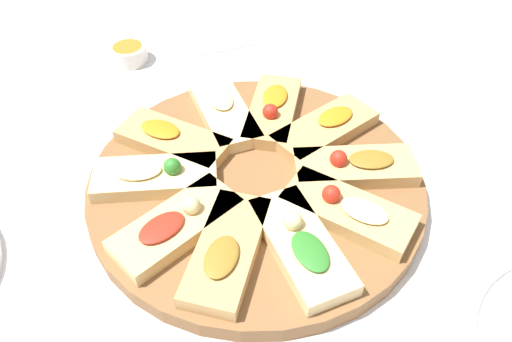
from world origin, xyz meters
TOP-DOWN VIEW (x-y plane):
  - ground_plane at (0.00, 0.00)m, footprint 3.00×3.00m
  - serving_board at (0.00, 0.00)m, footprint 0.41×0.41m
  - focaccia_slice_0 at (-0.00, -0.12)m, footprint 0.06×0.15m
  - focaccia_slice_1 at (0.07, -0.10)m, footprint 0.14×0.15m
  - focaccia_slice_2 at (0.11, -0.04)m, footprint 0.16×0.11m
  - focaccia_slice_3 at (0.11, 0.04)m, footprint 0.16×0.11m
  - focaccia_slice_4 at (0.07, 0.10)m, footprint 0.14×0.15m
  - focaccia_slice_5 at (-0.01, 0.12)m, footprint 0.07×0.15m
  - focaccia_slice_6 at (-0.07, 0.10)m, footprint 0.13×0.15m
  - focaccia_slice_7 at (-0.11, 0.04)m, footprint 0.16×0.10m
  - focaccia_slice_8 at (-0.12, -0.04)m, footprint 0.16×0.10m
  - focaccia_slice_9 at (-0.07, -0.10)m, footprint 0.14×0.15m
  - napkin_stack at (0.34, -0.20)m, footprint 0.15×0.14m
  - dipping_bowl at (0.36, -0.03)m, footprint 0.06×0.06m

SIDE VIEW (x-z plane):
  - ground_plane at x=0.00m, z-range 0.00..0.00m
  - napkin_stack at x=0.34m, z-range 0.00..0.01m
  - serving_board at x=0.00m, z-range 0.00..0.02m
  - dipping_bowl at x=0.36m, z-range 0.00..0.03m
  - focaccia_slice_0 at x=0.00m, z-range 0.02..0.04m
  - focaccia_slice_2 at x=0.11m, z-range 0.02..0.04m
  - focaccia_slice_3 at x=0.11m, z-range 0.02..0.04m
  - focaccia_slice_6 at x=-0.07m, z-range 0.02..0.04m
  - focaccia_slice_1 at x=0.07m, z-range 0.02..0.05m
  - focaccia_slice_4 at x=0.07m, z-range 0.02..0.05m
  - focaccia_slice_5 at x=-0.01m, z-range 0.02..0.05m
  - focaccia_slice_7 at x=-0.11m, z-range 0.02..0.05m
  - focaccia_slice_8 at x=-0.12m, z-range 0.02..0.05m
  - focaccia_slice_9 at x=-0.07m, z-range 0.02..0.05m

